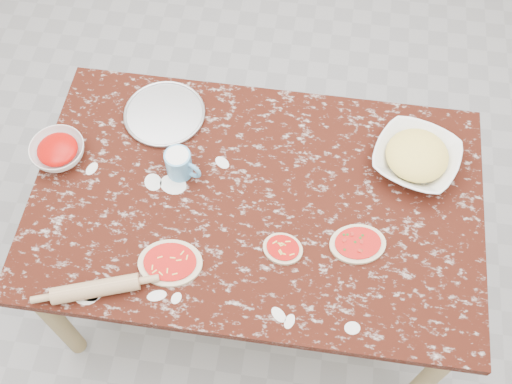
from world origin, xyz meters
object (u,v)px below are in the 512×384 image
(pizza_tray, at_px, (165,114))
(cheese_bowl, at_px, (416,159))
(sauce_bowl, at_px, (58,151))
(worktable, at_px, (256,210))
(flour_mug, at_px, (180,164))
(rolling_pin, at_px, (96,289))

(pizza_tray, xyz_separation_m, cheese_bowl, (0.95, -0.09, 0.03))
(sauce_bowl, xyz_separation_m, cheese_bowl, (1.29, 0.15, 0.01))
(worktable, height_order, cheese_bowl, cheese_bowl)
(pizza_tray, height_order, sauce_bowl, sauce_bowl)
(flour_mug, bearing_deg, rolling_pin, -110.14)
(sauce_bowl, bearing_deg, pizza_tray, 34.81)
(sauce_bowl, bearing_deg, worktable, -5.94)
(flour_mug, bearing_deg, cheese_bowl, 10.53)
(pizza_tray, bearing_deg, cheese_bowl, -5.24)
(sauce_bowl, relative_size, rolling_pin, 0.71)
(worktable, xyz_separation_m, cheese_bowl, (0.55, 0.23, 0.12))
(pizza_tray, relative_size, rolling_pin, 1.08)
(cheese_bowl, bearing_deg, flour_mug, -169.47)
(worktable, distance_m, cheese_bowl, 0.61)
(pizza_tray, distance_m, sauce_bowl, 0.42)
(pizza_tray, relative_size, flour_mug, 2.22)
(worktable, xyz_separation_m, flour_mug, (-0.28, 0.07, 0.14))
(worktable, height_order, flour_mug, flour_mug)
(worktable, relative_size, flour_mug, 11.66)
(rolling_pin, bearing_deg, pizza_tray, 84.94)
(flour_mug, bearing_deg, worktable, -14.09)
(worktable, relative_size, sauce_bowl, 8.05)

